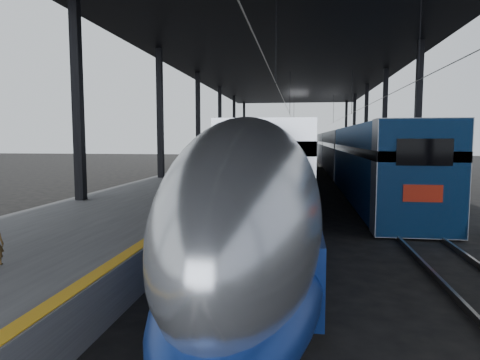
# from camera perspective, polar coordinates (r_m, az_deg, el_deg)

# --- Properties ---
(ground) EXTENTS (160.00, 160.00, 0.00)m
(ground) POSITION_cam_1_polar(r_m,az_deg,el_deg) (11.91, -6.75, -11.38)
(ground) COLOR black
(ground) RESTS_ON ground
(platform) EXTENTS (6.00, 80.00, 1.00)m
(platform) POSITION_cam_1_polar(r_m,az_deg,el_deg) (31.81, -3.64, 0.22)
(platform) COLOR #4C4C4F
(platform) RESTS_ON ground
(yellow_strip) EXTENTS (0.30, 80.00, 0.01)m
(yellow_strip) POSITION_cam_1_polar(r_m,az_deg,el_deg) (31.32, 1.38, 1.07)
(yellow_strip) COLOR gold
(yellow_strip) RESTS_ON platform
(rails) EXTENTS (6.52, 80.00, 0.16)m
(rails) POSITION_cam_1_polar(r_m,az_deg,el_deg) (31.23, 10.89, -0.75)
(rails) COLOR slate
(rails) RESTS_ON ground
(canopy) EXTENTS (18.00, 75.00, 9.47)m
(canopy) POSITION_cam_1_polar(r_m,az_deg,el_deg) (31.53, 6.30, 15.87)
(canopy) COLOR black
(canopy) RESTS_ON ground
(tgv_train) EXTENTS (2.78, 65.20, 3.99)m
(tgv_train) POSITION_cam_1_polar(r_m,az_deg,el_deg) (35.40, 6.56, 2.95)
(tgv_train) COLOR #ABADB2
(tgv_train) RESTS_ON ground
(second_train) EXTENTS (3.01, 56.05, 4.15)m
(second_train) POSITION_cam_1_polar(r_m,az_deg,el_deg) (42.38, 13.60, 3.58)
(second_train) COLOR navy
(second_train) RESTS_ON ground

